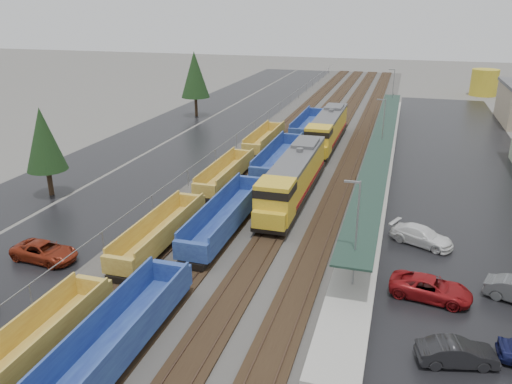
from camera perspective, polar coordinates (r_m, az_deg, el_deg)
ballast_strip at (r=72.89m, az=6.96°, el=6.02°), size 20.00×160.00×0.08m
trackbed at (r=72.86m, az=6.96°, el=6.11°), size 14.60×160.00×0.22m
west_parking_lot at (r=76.73m, az=-4.21°, el=6.83°), size 10.00×160.00×0.02m
west_road at (r=80.74m, az=-10.92°, el=7.20°), size 9.00×160.00×0.02m
east_commuter_lot at (r=62.78m, az=22.62°, el=2.14°), size 16.00×100.00×0.02m
station_platform at (r=62.18m, az=14.01°, el=3.67°), size 3.00×80.00×8.00m
chainlink_fence at (r=73.18m, az=-0.61°, el=7.49°), size 0.08×160.04×2.02m
distant_hills at (r=223.55m, az=25.90°, el=13.94°), size 301.00×140.00×25.20m
tree_west_near at (r=53.42m, az=-23.12°, el=5.55°), size 3.96×3.96×9.00m
tree_west_far at (r=87.54m, az=-7.01°, el=13.18°), size 4.84×4.84×11.00m
locomotive_lead at (r=48.56m, az=4.29°, el=1.60°), size 3.05×20.09×4.55m
locomotive_trail at (r=68.45m, az=8.15°, el=7.07°), size 3.05×20.09×4.55m
well_string_yellow at (r=40.62m, az=-10.84°, el=-4.64°), size 2.48×74.86×2.20m
well_string_blue at (r=42.80m, az=-3.36°, el=-2.81°), size 2.74×88.97×2.43m
storage_tank at (r=118.94m, az=24.63°, el=11.31°), size 5.52×5.52×5.52m
parked_car_west_c at (r=41.13m, az=-23.01°, el=-6.30°), size 2.76×5.32×1.43m
parked_car_east_a at (r=30.06m, az=21.99°, el=-16.70°), size 2.45×4.46×1.39m
parked_car_east_b at (r=35.27m, az=19.33°, el=-10.34°), size 3.21×5.56×1.46m
parked_car_east_c at (r=42.46m, az=18.40°, el=-4.79°), size 3.95×5.46×1.47m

